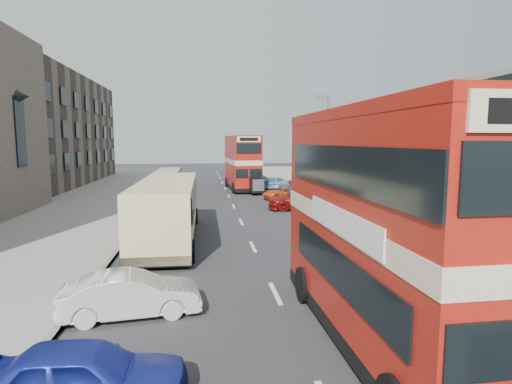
{
  "coord_description": "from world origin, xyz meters",
  "views": [
    {
      "loc": [
        -2.29,
        -10.77,
        4.95
      ],
      "look_at": [
        0.03,
        7.15,
        2.7
      ],
      "focal_mm": 29.04,
      "sensor_mm": 36.0,
      "label": 1
    }
  ],
  "objects_px": {
    "car_left_front": "(131,294)",
    "pedestrian_near": "(375,200)",
    "car_right_b": "(286,193)",
    "pedestrian_far": "(305,179)",
    "cyclist": "(290,199)",
    "bus_second": "(242,162)",
    "car_right_c": "(272,183)",
    "street_lamp": "(327,143)",
    "car_right_a": "(304,199)",
    "bus_main": "(390,227)",
    "coach": "(168,208)",
    "car_left_near": "(83,377)"
  },
  "relations": [
    {
      "from": "car_left_near",
      "to": "cyclist",
      "type": "relative_size",
      "value": 1.85
    },
    {
      "from": "bus_main",
      "to": "car_right_c",
      "type": "relative_size",
      "value": 2.58
    },
    {
      "from": "car_right_a",
      "to": "pedestrian_near",
      "type": "distance_m",
      "value": 5.19
    },
    {
      "from": "car_right_a",
      "to": "pedestrian_far",
      "type": "bearing_deg",
      "value": 169.04
    },
    {
      "from": "coach",
      "to": "pedestrian_near",
      "type": "distance_m",
      "value": 13.6
    },
    {
      "from": "car_left_front",
      "to": "car_right_c",
      "type": "relative_size",
      "value": 0.99
    },
    {
      "from": "street_lamp",
      "to": "car_right_c",
      "type": "height_order",
      "value": "street_lamp"
    },
    {
      "from": "car_left_front",
      "to": "car_right_b",
      "type": "distance_m",
      "value": 24.27
    },
    {
      "from": "bus_second",
      "to": "pedestrian_far",
      "type": "xyz_separation_m",
      "value": [
        6.36,
        -0.61,
        -1.75
      ]
    },
    {
      "from": "car_left_front",
      "to": "cyclist",
      "type": "xyz_separation_m",
      "value": [
        8.42,
        17.88,
        0.08
      ]
    },
    {
      "from": "bus_main",
      "to": "pedestrian_far",
      "type": "distance_m",
      "value": 32.45
    },
    {
      "from": "coach",
      "to": "pedestrian_far",
      "type": "xyz_separation_m",
      "value": [
        12.11,
        20.42,
        -0.63
      ]
    },
    {
      "from": "coach",
      "to": "car_right_a",
      "type": "bearing_deg",
      "value": 42.46
    },
    {
      "from": "car_right_b",
      "to": "pedestrian_far",
      "type": "relative_size",
      "value": 2.31
    },
    {
      "from": "street_lamp",
      "to": "car_right_b",
      "type": "distance_m",
      "value": 7.07
    },
    {
      "from": "pedestrian_far",
      "to": "bus_main",
      "type": "bearing_deg",
      "value": -118.34
    },
    {
      "from": "street_lamp",
      "to": "car_right_a",
      "type": "xyz_separation_m",
      "value": [
        -1.57,
        0.0,
        -4.03
      ]
    },
    {
      "from": "pedestrian_near",
      "to": "car_left_front",
      "type": "bearing_deg",
      "value": 5.74
    },
    {
      "from": "bus_second",
      "to": "car_right_b",
      "type": "relative_size",
      "value": 2.41
    },
    {
      "from": "car_left_front",
      "to": "pedestrian_near",
      "type": "distance_m",
      "value": 18.92
    },
    {
      "from": "coach",
      "to": "car_right_b",
      "type": "distance_m",
      "value": 16.1
    },
    {
      "from": "bus_second",
      "to": "pedestrian_far",
      "type": "relative_size",
      "value": 5.57
    },
    {
      "from": "coach",
      "to": "pedestrian_near",
      "type": "xyz_separation_m",
      "value": [
        12.78,
        4.63,
        -0.49
      ]
    },
    {
      "from": "bus_second",
      "to": "pedestrian_near",
      "type": "relative_size",
      "value": 4.8
    },
    {
      "from": "bus_second",
      "to": "car_left_near",
      "type": "bearing_deg",
      "value": 76.4
    },
    {
      "from": "car_left_near",
      "to": "car_right_a",
      "type": "distance_m",
      "value": 23.33
    },
    {
      "from": "bus_main",
      "to": "bus_second",
      "type": "bearing_deg",
      "value": -90.29
    },
    {
      "from": "car_left_front",
      "to": "car_right_c",
      "type": "bearing_deg",
      "value": -24.22
    },
    {
      "from": "pedestrian_near",
      "to": "cyclist",
      "type": "bearing_deg",
      "value": -82.68
    },
    {
      "from": "bus_second",
      "to": "pedestrian_far",
      "type": "distance_m",
      "value": 6.62
    },
    {
      "from": "bus_second",
      "to": "car_right_a",
      "type": "relative_size",
      "value": 1.83
    },
    {
      "from": "street_lamp",
      "to": "pedestrian_far",
      "type": "distance_m",
      "value": 12.94
    },
    {
      "from": "car_left_near",
      "to": "pedestrian_near",
      "type": "bearing_deg",
      "value": -34.83
    },
    {
      "from": "car_right_a",
      "to": "pedestrian_far",
      "type": "height_order",
      "value": "pedestrian_far"
    },
    {
      "from": "street_lamp",
      "to": "car_right_a",
      "type": "height_order",
      "value": "street_lamp"
    },
    {
      "from": "bus_main",
      "to": "car_left_front",
      "type": "xyz_separation_m",
      "value": [
        -6.47,
        2.38,
        -2.27
      ]
    },
    {
      "from": "pedestrian_near",
      "to": "pedestrian_far",
      "type": "bearing_deg",
      "value": -128.08
    },
    {
      "from": "car_right_c",
      "to": "cyclist",
      "type": "bearing_deg",
      "value": 2.37
    },
    {
      "from": "car_right_b",
      "to": "cyclist",
      "type": "xyz_separation_m",
      "value": [
        -0.59,
        -4.65,
        0.17
      ]
    },
    {
      "from": "street_lamp",
      "to": "cyclist",
      "type": "height_order",
      "value": "street_lamp"
    },
    {
      "from": "car_left_front",
      "to": "car_right_c",
      "type": "height_order",
      "value": "car_right_c"
    },
    {
      "from": "pedestrian_far",
      "to": "cyclist",
      "type": "xyz_separation_m",
      "value": [
        -3.99,
        -11.57,
        -0.29
      ]
    },
    {
      "from": "bus_main",
      "to": "cyclist",
      "type": "distance_m",
      "value": 20.48
    },
    {
      "from": "car_right_a",
      "to": "car_left_near",
      "type": "bearing_deg",
      "value": -20.66
    },
    {
      "from": "car_left_near",
      "to": "pedestrian_far",
      "type": "xyz_separation_m",
      "value": [
        12.6,
        33.59,
        0.36
      ]
    },
    {
      "from": "bus_main",
      "to": "cyclist",
      "type": "bearing_deg",
      "value": -96.53
    },
    {
      "from": "bus_second",
      "to": "car_right_b",
      "type": "distance_m",
      "value": 8.39
    },
    {
      "from": "coach",
      "to": "car_left_front",
      "type": "height_order",
      "value": "coach"
    },
    {
      "from": "car_right_c",
      "to": "pedestrian_near",
      "type": "distance_m",
      "value": 16.5
    },
    {
      "from": "pedestrian_near",
      "to": "cyclist",
      "type": "relative_size",
      "value": 0.96
    }
  ]
}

